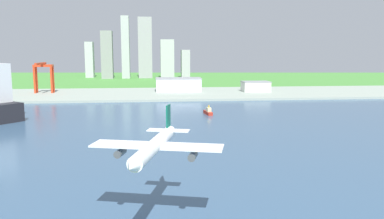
{
  "coord_description": "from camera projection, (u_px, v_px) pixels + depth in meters",
  "views": [
    {
      "loc": [
        -22.63,
        15.63,
        52.3
      ],
      "look_at": [
        -5.07,
        182.75,
        27.07
      ],
      "focal_mm": 35.59,
      "sensor_mm": 36.0,
      "label": 1
    }
  ],
  "objects": [
    {
      "name": "industrial_pier",
      "position": [
        170.0,
        94.0,
        476.46
      ],
      "size": [
        840.0,
        140.0,
        2.5
      ],
      "primitive_type": "cube",
      "color": "#96A495",
      "rests_on": "ground"
    },
    {
      "name": "ground_plane",
      "position": [
        183.0,
        122.0,
        289.78
      ],
      "size": [
        2400.0,
        2400.0,
        0.0
      ],
      "primitive_type": "plane",
      "color": "#498E3A"
    },
    {
      "name": "distant_skyline",
      "position": [
        138.0,
        54.0,
        778.43
      ],
      "size": [
        215.6,
        62.76,
        125.05
      ],
      "color": "#B8BDBE",
      "rests_on": "ground"
    },
    {
      "name": "warehouse_main",
      "position": [
        178.0,
        85.0,
        491.15
      ],
      "size": [
        58.27,
        29.58,
        17.57
      ],
      "color": "silver",
      "rests_on": "industrial_pier"
    },
    {
      "name": "water_bay",
      "position": [
        190.0,
        139.0,
        230.76
      ],
      "size": [
        840.0,
        360.0,
        0.15
      ],
      "primitive_type": "cube",
      "color": "#385675",
      "rests_on": "ground"
    },
    {
      "name": "airplane_landing",
      "position": [
        155.0,
        146.0,
        109.91
      ],
      "size": [
        40.02,
        44.13,
        13.42
      ],
      "color": "white"
    },
    {
      "name": "warehouse_annex",
      "position": [
        256.0,
        86.0,
        490.29
      ],
      "size": [
        34.98,
        24.31,
        13.14
      ],
      "color": "silver",
      "rests_on": "industrial_pier"
    },
    {
      "name": "port_crane_red",
      "position": [
        43.0,
        71.0,
        468.02
      ],
      "size": [
        22.59,
        41.56,
        37.8
      ],
      "color": "red",
      "rests_on": "industrial_pier"
    },
    {
      "name": "tugboat_small",
      "position": [
        208.0,
        112.0,
        323.08
      ],
      "size": [
        6.1,
        16.85,
        8.31
      ],
      "color": "#B22D1E",
      "rests_on": "water_bay"
    }
  ]
}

